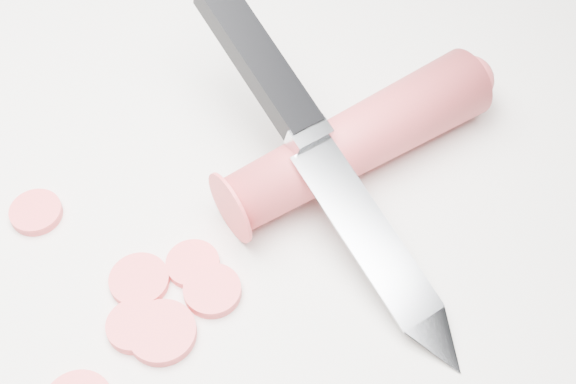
% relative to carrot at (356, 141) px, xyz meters
% --- Properties ---
extents(ground, '(2.40, 2.40, 0.00)m').
position_rel_carrot_xyz_m(ground, '(-0.06, -0.09, -0.02)').
color(ground, silver).
rests_on(ground, ground).
extents(carrot, '(0.12, 0.17, 0.04)m').
position_rel_carrot_xyz_m(carrot, '(0.00, 0.00, 0.00)').
color(carrot, '#C3353C').
rests_on(carrot, ground).
extents(carrot_slice_0, '(0.03, 0.03, 0.01)m').
position_rel_carrot_xyz_m(carrot_slice_0, '(-0.15, -0.12, -0.02)').
color(carrot_slice_0, '#EB3D43').
rests_on(carrot_slice_0, ground).
extents(carrot_slice_1, '(0.03, 0.03, 0.01)m').
position_rel_carrot_xyz_m(carrot_slice_1, '(-0.05, -0.11, -0.02)').
color(carrot_slice_1, '#EB3D43').
rests_on(carrot_slice_1, ground).
extents(carrot_slice_2, '(0.03, 0.03, 0.01)m').
position_rel_carrot_xyz_m(carrot_slice_2, '(-0.06, -0.16, -0.02)').
color(carrot_slice_2, '#EB3D43').
rests_on(carrot_slice_2, ground).
extents(carrot_slice_4, '(0.03, 0.03, 0.01)m').
position_rel_carrot_xyz_m(carrot_slice_4, '(-0.03, -0.12, -0.02)').
color(carrot_slice_4, '#EB3D43').
rests_on(carrot_slice_4, ground).
extents(carrot_slice_5, '(0.03, 0.03, 0.01)m').
position_rel_carrot_xyz_m(carrot_slice_5, '(-0.07, -0.13, -0.02)').
color(carrot_slice_5, '#EB3D43').
rests_on(carrot_slice_5, ground).
extents(carrot_slice_6, '(0.04, 0.04, 0.01)m').
position_rel_carrot_xyz_m(carrot_slice_6, '(-0.04, -0.15, -0.02)').
color(carrot_slice_6, '#EB3D43').
rests_on(carrot_slice_6, ground).
extents(kitchen_knife, '(0.25, 0.15, 0.09)m').
position_rel_carrot_xyz_m(kitchen_knife, '(-0.01, -0.03, 0.02)').
color(kitchen_knife, '#B6B8BD').
rests_on(kitchen_knife, ground).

